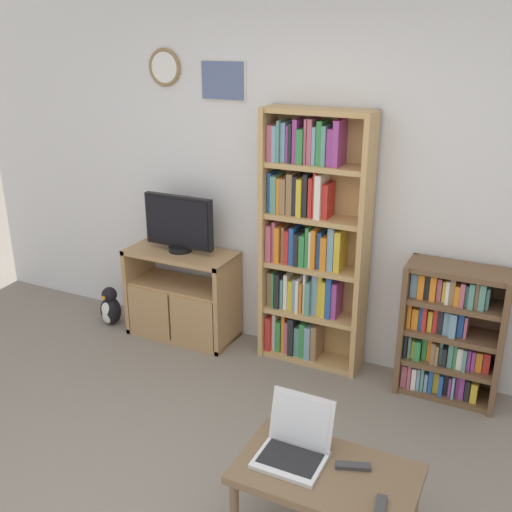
{
  "coord_description": "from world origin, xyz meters",
  "views": [
    {
      "loc": [
        1.38,
        -1.66,
        2.29
      ],
      "look_at": [
        -0.02,
        1.21,
        1.1
      ],
      "focal_mm": 42.0,
      "sensor_mm": 36.0,
      "label": 1
    }
  ],
  "objects": [
    {
      "name": "wall_back",
      "position": [
        -0.01,
        2.23,
        1.3
      ],
      "size": [
        6.28,
        0.09,
        2.6
      ],
      "color": "silver",
      "rests_on": "ground_plane"
    },
    {
      "name": "tv_stand",
      "position": [
        -1.05,
        1.96,
        0.36
      ],
      "size": [
        0.86,
        0.4,
        0.72
      ],
      "color": "tan",
      "rests_on": "ground_plane"
    },
    {
      "name": "television",
      "position": [
        -1.05,
        1.98,
        0.93
      ],
      "size": [
        0.57,
        0.18,
        0.44
      ],
      "color": "black",
      "rests_on": "tv_stand"
    },
    {
      "name": "bookshelf_tall",
      "position": [
        -0.03,
        2.07,
        0.91
      ],
      "size": [
        0.75,
        0.25,
        1.84
      ],
      "color": "tan",
      "rests_on": "ground_plane"
    },
    {
      "name": "bookshelf_short",
      "position": [
        0.98,
        2.04,
        0.45
      ],
      "size": [
        0.64,
        0.31,
        0.92
      ],
      "color": "brown",
      "rests_on": "ground_plane"
    },
    {
      "name": "coffee_table",
      "position": [
        0.7,
        0.47,
        0.37
      ],
      "size": [
        0.83,
        0.49,
        0.42
      ],
      "color": "brown",
      "rests_on": "ground_plane"
    },
    {
      "name": "laptop",
      "position": [
        0.53,
        0.51,
        0.49
      ],
      "size": [
        0.31,
        0.3,
        0.27
      ],
      "rotation": [
        0.0,
        0.0,
        -0.0
      ],
      "color": "silver",
      "rests_on": "coffee_table"
    },
    {
      "name": "remote_near_laptop",
      "position": [
        0.98,
        0.34,
        0.43
      ],
      "size": [
        0.07,
        0.16,
        0.02
      ],
      "rotation": [
        0.0,
        0.0,
        0.14
      ],
      "color": "#38383A",
      "rests_on": "coffee_table"
    },
    {
      "name": "remote_far_from_laptop",
      "position": [
        0.8,
        0.54,
        0.43
      ],
      "size": [
        0.17,
        0.1,
        0.02
      ],
      "rotation": [
        0.0,
        0.0,
        1.92
      ],
      "color": "#38383A",
      "rests_on": "coffee_table"
    },
    {
      "name": "penguin_figurine",
      "position": [
        -1.69,
        1.86,
        0.15
      ],
      "size": [
        0.18,
        0.16,
        0.33
      ],
      "color": "black",
      "rests_on": "ground_plane"
    }
  ]
}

